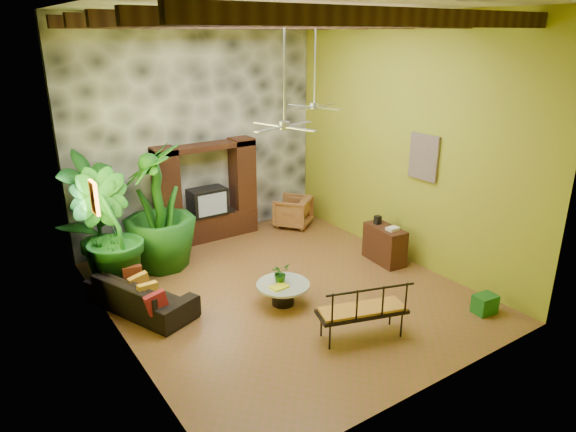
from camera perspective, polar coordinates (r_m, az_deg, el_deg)
ground at (r=9.85m, az=-0.68°, el=-8.18°), size 7.00×7.00×0.00m
ceiling at (r=8.71m, az=-0.82°, el=22.29°), size 6.00×7.00×0.02m
back_wall at (r=11.97m, az=-10.13°, el=9.28°), size 6.00×0.02×5.00m
left_wall at (r=7.78m, az=-19.55°, el=2.84°), size 0.02×7.00×5.00m
right_wall at (r=10.86m, az=12.72°, el=8.05°), size 0.02×7.00×5.00m
stone_accent_wall at (r=11.92m, az=-10.01°, el=9.24°), size 5.98×0.10×4.98m
ceiling_beams at (r=8.71m, az=-0.82°, el=20.85°), size 5.95×5.36×0.22m
entertainment_center at (r=12.02m, az=-8.97°, el=1.83°), size 2.40×0.55×2.30m
ceiling_fan_front at (r=8.35m, az=-0.40°, el=11.41°), size 1.28×1.28×1.86m
ceiling_fan_back at (r=10.68m, az=2.96°, el=13.21°), size 1.28×1.28×1.86m
wall_art_mask at (r=8.84m, az=-20.74°, el=1.92°), size 0.06×0.32×0.55m
wall_art_painting at (r=10.48m, az=14.86°, el=6.34°), size 0.06×0.70×0.90m
sofa at (r=9.42m, az=-16.04°, el=-8.29°), size 1.52×2.24×0.61m
wicker_armchair at (r=12.84m, az=0.56°, el=0.49°), size 1.15×1.15×0.76m
tall_plant_a at (r=10.64m, az=-20.59°, el=0.08°), size 1.60×1.45×2.53m
tall_plant_b at (r=9.85m, az=-19.38°, el=-1.91°), size 1.62×1.64×2.33m
tall_plant_c at (r=10.62m, az=-14.25°, el=1.03°), size 1.89×1.89×2.63m
coffee_table at (r=9.26m, az=-0.56°, el=-8.32°), size 0.96×0.96×0.40m
centerpiece_plant at (r=9.17m, az=-0.86°, el=-6.35°), size 0.37×0.34×0.35m
yellow_tray at (r=9.05m, az=-0.99°, el=-7.86°), size 0.33×0.25×0.03m
iron_bench at (r=8.23m, az=8.61°, el=-10.12°), size 1.51×0.94×0.57m
side_console at (r=11.04m, az=10.67°, el=-3.12°), size 0.53×1.01×0.78m
green_bin at (r=9.65m, az=21.03°, el=-9.11°), size 0.42×0.33×0.34m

